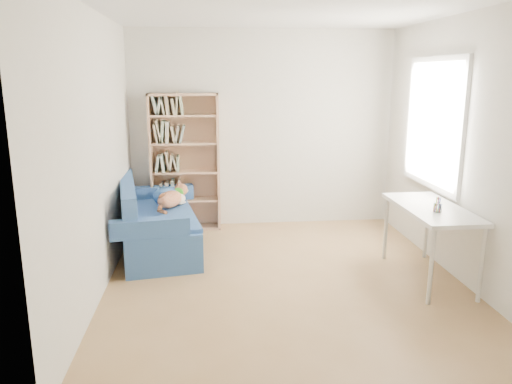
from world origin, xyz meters
TOP-DOWN VIEW (x-y plane):
  - ground at (0.00, 0.00)m, footprint 4.00×4.00m
  - room_shell at (0.10, 0.03)m, footprint 3.54×4.04m
  - sofa at (-1.36, 1.03)m, footprint 1.07×1.81m
  - bookshelf at (-1.03, 1.85)m, footprint 0.89×0.28m
  - desk at (1.45, -0.10)m, footprint 0.57×1.24m
  - pen_cup at (1.42, -0.28)m, footprint 0.08×0.08m

SIDE VIEW (x-z plane):
  - ground at x=0.00m, z-range 0.00..0.00m
  - sofa at x=-1.36m, z-range -0.10..0.73m
  - desk at x=1.45m, z-range 0.30..1.05m
  - pen_cup at x=1.42m, z-range 0.73..0.88m
  - bookshelf at x=-1.03m, z-range -0.07..1.72m
  - room_shell at x=0.10m, z-range 0.33..2.95m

